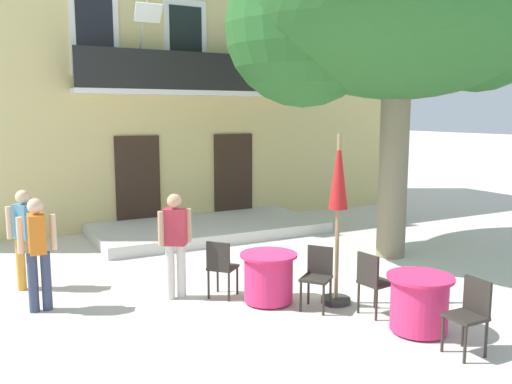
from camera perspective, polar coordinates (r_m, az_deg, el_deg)
ground_plane at (r=9.41m, az=0.50°, el=-9.16°), size 120.00×120.00×0.00m
building_facade at (r=15.67m, az=-10.13°, el=11.60°), size 13.00×5.09×7.50m
entrance_step_platform at (r=12.81m, az=-5.15°, el=-3.87°), size 5.32×2.68×0.25m
plane_tree at (r=10.92m, az=14.51°, el=18.29°), size 6.13×5.38×6.69m
cafe_table_near_tree at (r=8.15m, az=1.35°, el=-9.09°), size 0.86×0.86×0.76m
cafe_chair_near_tree_0 at (r=7.92m, az=6.62°, el=-8.62°), size 0.56×0.56×0.91m
cafe_chair_near_tree_1 at (r=8.30m, az=-3.77°, el=-7.79°), size 0.56×0.56×0.91m
cafe_table_middle at (r=7.41m, az=17.05°, el=-11.28°), size 0.86×0.86×0.76m
cafe_chair_middle_0 at (r=6.93m, az=21.93°, el=-11.71°), size 0.41×0.41×0.91m
cafe_chair_middle_1 at (r=7.77m, az=12.37°, el=-9.11°), size 0.44×0.44×0.91m
cafe_umbrella at (r=7.92m, az=8.79°, el=-0.23°), size 0.44×0.44×2.55m
pedestrian_near_entrance at (r=9.37m, az=-23.48°, el=-4.11°), size 0.53×0.40×1.64m
pedestrian_mid_plaza at (r=8.28m, az=-8.65°, el=-5.08°), size 0.53×0.37×1.64m
pedestrian_by_tree at (r=8.27m, az=-22.31°, el=-5.56°), size 0.53×0.34×1.65m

